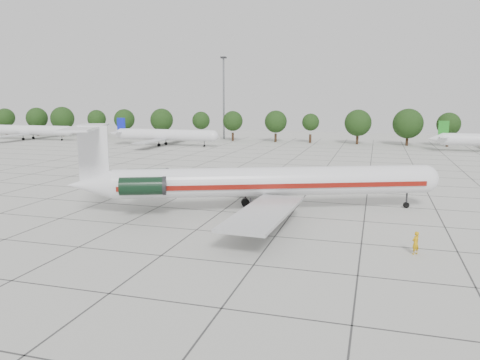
% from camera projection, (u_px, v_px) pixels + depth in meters
% --- Properties ---
extents(ground, '(260.00, 260.00, 0.00)m').
position_uv_depth(ground, '(222.00, 211.00, 54.24)').
color(ground, beige).
rests_on(ground, ground).
extents(apron_joints, '(170.00, 170.00, 0.02)m').
position_uv_depth(apron_joints, '(254.00, 188.00, 68.41)').
color(apron_joints, '#383838').
rests_on(apron_joints, ground).
extents(main_airliner, '(41.35, 31.24, 10.04)m').
position_uv_depth(main_airliner, '(253.00, 182.00, 53.51)').
color(main_airliner, silver).
rests_on(main_airliner, ground).
extents(ground_crew, '(0.85, 0.85, 1.99)m').
position_uv_depth(ground_crew, '(416.00, 243.00, 39.30)').
color(ground_crew, '#C8920B').
rests_on(ground_crew, ground).
extents(bg_airliner_a, '(28.24, 27.20, 7.40)m').
position_uv_depth(bg_airliner_a, '(30.00, 130.00, 144.61)').
color(bg_airliner_a, silver).
rests_on(bg_airliner_a, ground).
extents(bg_airliner_b, '(28.24, 27.20, 7.40)m').
position_uv_depth(bg_airliner_b, '(165.00, 135.00, 126.85)').
color(bg_airliner_b, silver).
rests_on(bg_airliner_b, ground).
extents(tree_line, '(249.86, 8.44, 10.22)m').
position_uv_depth(tree_line, '(276.00, 122.00, 136.75)').
color(tree_line, '#332114').
rests_on(tree_line, ground).
extents(floodlight_mast, '(1.60, 1.60, 25.45)m').
position_uv_depth(floodlight_mast, '(224.00, 93.00, 146.96)').
color(floodlight_mast, slate).
rests_on(floodlight_mast, ground).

